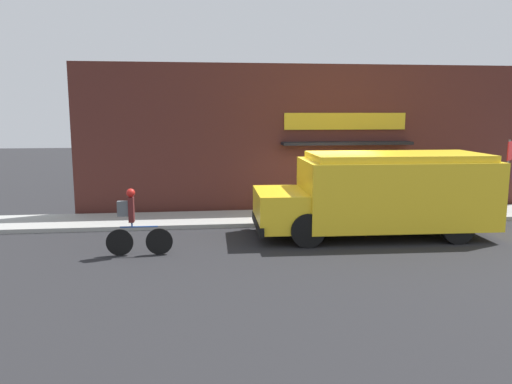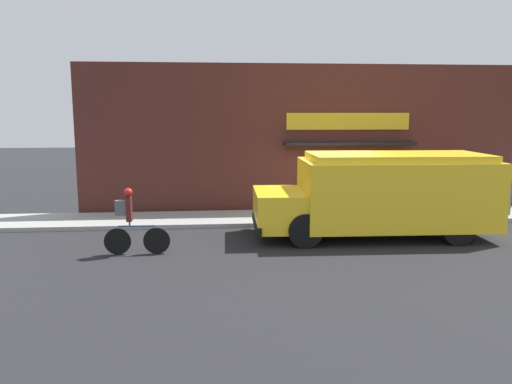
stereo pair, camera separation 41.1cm
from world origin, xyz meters
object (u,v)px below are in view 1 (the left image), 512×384
object	(u,v)px
cyclist	(134,223)
trash_bin	(448,198)
school_bus	(382,193)
stop_sign_post	(508,165)

from	to	relation	value
cyclist	trash_bin	xyz separation A→B (m)	(9.65, 3.48, -0.17)
cyclist	trash_bin	distance (m)	10.26
school_bus	trash_bin	xyz separation A→B (m)	(3.11, 2.29, -0.59)
school_bus	stop_sign_post	distance (m)	5.18
trash_bin	cyclist	bearing A→B (deg)	-160.16
school_bus	cyclist	bearing A→B (deg)	-168.18
cyclist	trash_bin	size ratio (longest dim) A/B	1.68
trash_bin	school_bus	bearing A→B (deg)	-143.66
school_bus	stop_sign_post	world-z (taller)	stop_sign_post
cyclist	stop_sign_post	bearing A→B (deg)	15.85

